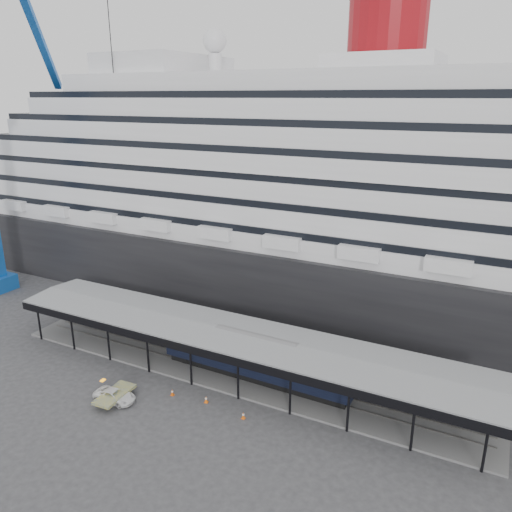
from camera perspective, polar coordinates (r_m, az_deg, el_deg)
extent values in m
plane|color=#343437|center=(54.11, -5.30, -15.60)|extent=(200.00, 200.00, 0.00)
cube|color=black|center=(78.10, 7.19, -0.79)|extent=(130.00, 30.00, 10.00)
cylinder|color=maroon|center=(72.21, 14.77, 23.38)|extent=(10.00, 10.00, 9.00)
sphere|color=silver|center=(82.27, -4.74, 23.32)|extent=(3.60, 3.60, 3.60)
cube|color=slate|center=(57.66, -2.58, -13.10)|extent=(56.00, 8.00, 0.24)
cube|color=slate|center=(57.04, -2.95, -13.29)|extent=(54.00, 0.08, 0.10)
cube|color=slate|center=(58.11, -2.23, -12.65)|extent=(54.00, 0.08, 0.10)
cube|color=black|center=(52.17, -5.14, -11.25)|extent=(56.00, 0.18, 0.90)
cube|color=black|center=(59.10, -0.47, -7.51)|extent=(56.00, 0.18, 0.90)
cube|color=slate|center=(55.23, -2.66, -8.60)|extent=(56.00, 9.00, 0.24)
cube|color=blue|center=(90.06, -27.25, -2.71)|extent=(4.00, 4.00, 2.40)
cube|color=blue|center=(82.85, -24.02, 22.98)|extent=(12.92, 17.86, 16.80)
cylinder|color=black|center=(80.63, -15.42, 12.84)|extent=(0.12, 0.12, 47.21)
imported|color=white|center=(54.70, -15.84, -15.10)|extent=(4.54, 2.29, 1.23)
cube|color=black|center=(56.26, -0.02, -13.38)|extent=(21.15, 2.68, 0.70)
cube|color=black|center=(55.79, -0.02, -12.58)|extent=(22.16, 3.09, 1.11)
cube|color=beige|center=(55.19, -0.02, -11.50)|extent=(22.17, 3.13, 1.31)
cube|color=black|center=(54.78, -0.02, -10.72)|extent=(22.16, 3.09, 0.40)
cube|color=#E95A0C|center=(54.66, -9.53, -15.40)|extent=(0.42, 0.42, 0.03)
cone|color=#E95A0C|center=(54.46, -9.55, -15.08)|extent=(0.35, 0.35, 0.70)
cylinder|color=white|center=(54.43, -9.56, -15.02)|extent=(0.22, 0.22, 0.14)
cube|color=#EC5C0D|center=(50.72, -1.47, -18.05)|extent=(0.39, 0.39, 0.03)
cone|color=#EC5C0D|center=(50.52, -1.47, -17.73)|extent=(0.33, 0.33, 0.70)
cylinder|color=white|center=(50.48, -1.47, -17.66)|extent=(0.22, 0.22, 0.14)
cube|color=orange|center=(53.13, -5.72, -16.29)|extent=(0.45, 0.45, 0.03)
cone|color=orange|center=(52.93, -5.73, -15.96)|extent=(0.38, 0.38, 0.72)
cylinder|color=white|center=(52.89, -5.73, -15.90)|extent=(0.23, 0.23, 0.14)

